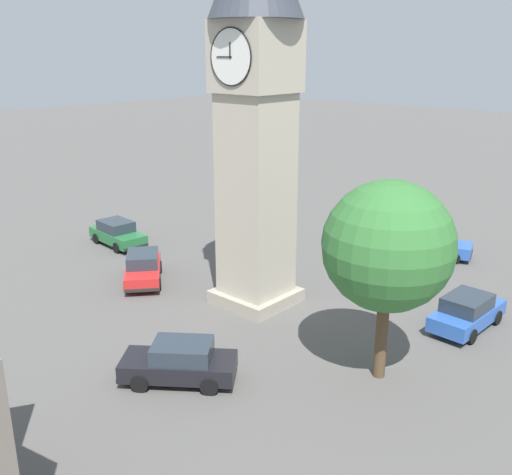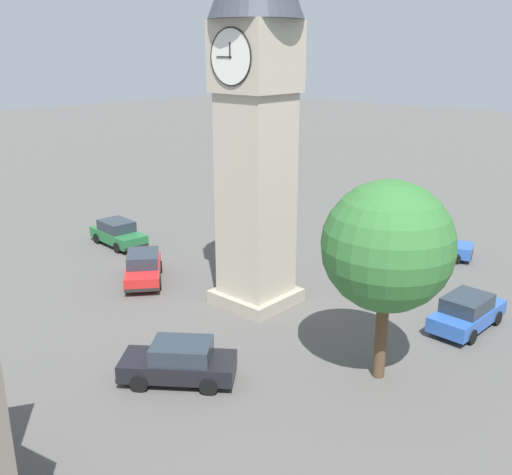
{
  "view_description": "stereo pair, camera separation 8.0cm",
  "coord_description": "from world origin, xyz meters",
  "px_view_note": "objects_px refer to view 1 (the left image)",
  "views": [
    {
      "loc": [
        -17.09,
        18.96,
        11.42
      ],
      "look_at": [
        0.0,
        0.0,
        3.21
      ],
      "focal_mm": 40.8,
      "sensor_mm": 36.0,
      "label": 1
    },
    {
      "loc": [
        -17.15,
        18.91,
        11.42
      ],
      "look_at": [
        0.0,
        0.0,
        3.21
      ],
      "focal_mm": 40.8,
      "sensor_mm": 36.0,
      "label": 2
    }
  ],
  "objects_px": {
    "car_white_side": "(180,362)",
    "pedestrian": "(278,218)",
    "tree": "(388,247)",
    "car_black_far": "(117,233)",
    "car_blue_kerb": "(467,312)",
    "car_silver_kerb": "(143,268)",
    "car_red_corner": "(434,244)",
    "clock_tower": "(256,76)"
  },
  "relations": [
    {
      "from": "car_silver_kerb",
      "to": "pedestrian",
      "type": "relative_size",
      "value": 2.51
    },
    {
      "from": "tree",
      "to": "car_silver_kerb",
      "type": "bearing_deg",
      "value": 0.42
    },
    {
      "from": "car_silver_kerb",
      "to": "car_white_side",
      "type": "xyz_separation_m",
      "value": [
        -8.69,
        5.04,
        0.0
      ]
    },
    {
      "from": "car_silver_kerb",
      "to": "pedestrian",
      "type": "height_order",
      "value": "pedestrian"
    },
    {
      "from": "car_black_far",
      "to": "tree",
      "type": "distance_m",
      "value": 20.43
    },
    {
      "from": "car_red_corner",
      "to": "car_black_far",
      "type": "bearing_deg",
      "value": 35.87
    },
    {
      "from": "car_blue_kerb",
      "to": "car_red_corner",
      "type": "relative_size",
      "value": 0.94
    },
    {
      "from": "car_white_side",
      "to": "car_black_far",
      "type": "distance_m",
      "value": 16.53
    },
    {
      "from": "clock_tower",
      "to": "pedestrian",
      "type": "relative_size",
      "value": 10.6
    },
    {
      "from": "car_silver_kerb",
      "to": "car_white_side",
      "type": "bearing_deg",
      "value": 149.91
    },
    {
      "from": "car_red_corner",
      "to": "car_black_far",
      "type": "height_order",
      "value": "same"
    },
    {
      "from": "clock_tower",
      "to": "pedestrian",
      "type": "bearing_deg",
      "value": -55.48
    },
    {
      "from": "clock_tower",
      "to": "car_white_side",
      "type": "distance_m",
      "value": 12.25
    },
    {
      "from": "car_white_side",
      "to": "tree",
      "type": "height_order",
      "value": "tree"
    },
    {
      "from": "car_red_corner",
      "to": "car_white_side",
      "type": "height_order",
      "value": "same"
    },
    {
      "from": "car_red_corner",
      "to": "car_white_side",
      "type": "relative_size",
      "value": 1.03
    },
    {
      "from": "car_white_side",
      "to": "car_black_far",
      "type": "relative_size",
      "value": 1.01
    },
    {
      "from": "car_silver_kerb",
      "to": "pedestrian",
      "type": "bearing_deg",
      "value": -88.3
    },
    {
      "from": "car_blue_kerb",
      "to": "car_black_far",
      "type": "xyz_separation_m",
      "value": [
        20.6,
        3.41,
        0.0
      ]
    },
    {
      "from": "car_black_far",
      "to": "car_blue_kerb",
      "type": "bearing_deg",
      "value": -170.6
    },
    {
      "from": "clock_tower",
      "to": "car_white_side",
      "type": "xyz_separation_m",
      "value": [
        -2.66,
        7.06,
        -9.66
      ]
    },
    {
      "from": "car_red_corner",
      "to": "tree",
      "type": "distance_m",
      "value": 14.96
    },
    {
      "from": "car_blue_kerb",
      "to": "car_red_corner",
      "type": "distance_m",
      "value": 9.31
    },
    {
      "from": "car_white_side",
      "to": "car_red_corner",
      "type": "bearing_deg",
      "value": -92.17
    },
    {
      "from": "clock_tower",
      "to": "car_white_side",
      "type": "height_order",
      "value": "clock_tower"
    },
    {
      "from": "car_white_side",
      "to": "pedestrian",
      "type": "height_order",
      "value": "pedestrian"
    },
    {
      "from": "pedestrian",
      "to": "car_blue_kerb",
      "type": "bearing_deg",
      "value": 160.67
    },
    {
      "from": "car_blue_kerb",
      "to": "pedestrian",
      "type": "bearing_deg",
      "value": -19.33
    },
    {
      "from": "car_blue_kerb",
      "to": "car_silver_kerb",
      "type": "xyz_separation_m",
      "value": [
        14.64,
        6.03,
        0.0
      ]
    },
    {
      "from": "pedestrian",
      "to": "car_white_side",
      "type": "bearing_deg",
      "value": 118.95
    },
    {
      "from": "car_blue_kerb",
      "to": "car_red_corner",
      "type": "bearing_deg",
      "value": -55.78
    },
    {
      "from": "car_red_corner",
      "to": "car_white_side",
      "type": "distance_m",
      "value": 18.78
    },
    {
      "from": "car_blue_kerb",
      "to": "pedestrian",
      "type": "xyz_separation_m",
      "value": [
        14.97,
        -5.25,
        0.25
      ]
    },
    {
      "from": "car_red_corner",
      "to": "pedestrian",
      "type": "distance_m",
      "value": 10.04
    },
    {
      "from": "car_silver_kerb",
      "to": "tree",
      "type": "distance_m",
      "value": 14.5
    },
    {
      "from": "car_red_corner",
      "to": "car_black_far",
      "type": "distance_m",
      "value": 18.96
    },
    {
      "from": "car_blue_kerb",
      "to": "tree",
      "type": "height_order",
      "value": "tree"
    },
    {
      "from": "clock_tower",
      "to": "car_white_side",
      "type": "bearing_deg",
      "value": 110.63
    },
    {
      "from": "car_black_far",
      "to": "car_red_corner",
      "type": "bearing_deg",
      "value": -144.13
    },
    {
      "from": "car_silver_kerb",
      "to": "car_red_corner",
      "type": "height_order",
      "value": "same"
    },
    {
      "from": "car_black_far",
      "to": "tree",
      "type": "height_order",
      "value": "tree"
    },
    {
      "from": "car_silver_kerb",
      "to": "car_white_side",
      "type": "height_order",
      "value": "same"
    }
  ]
}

